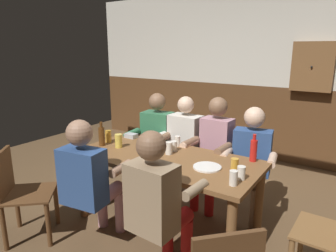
# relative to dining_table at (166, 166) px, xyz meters

# --- Properties ---
(ground_plane) EXTENTS (7.65, 7.65, 0.00)m
(ground_plane) POSITION_rel_dining_table_xyz_m (0.00, -0.06, -0.64)
(ground_plane) COLOR brown
(back_wall_upper) EXTENTS (6.37, 0.12, 1.50)m
(back_wall_upper) POSITION_rel_dining_table_xyz_m (0.00, 2.59, 1.30)
(back_wall_upper) COLOR beige
(back_wall_wainscot) EXTENTS (6.37, 0.12, 1.19)m
(back_wall_wainscot) POSITION_rel_dining_table_xyz_m (0.00, 2.59, -0.05)
(back_wall_wainscot) COLOR brown
(back_wall_wainscot) RESTS_ON ground_plane
(dining_table) EXTENTS (1.85, 0.86, 0.75)m
(dining_table) POSITION_rel_dining_table_xyz_m (0.00, 0.00, 0.00)
(dining_table) COLOR brown
(dining_table) RESTS_ON ground_plane
(person_0) EXTENTS (0.55, 0.57, 1.24)m
(person_0) POSITION_rel_dining_table_xyz_m (-0.61, 0.66, 0.04)
(person_0) COLOR #33724C
(person_0) RESTS_ON ground_plane
(person_1) EXTENTS (0.54, 0.54, 1.23)m
(person_1) POSITION_rel_dining_table_xyz_m (-0.21, 0.66, 0.03)
(person_1) COLOR silver
(person_1) RESTS_ON ground_plane
(person_2) EXTENTS (0.49, 0.51, 1.26)m
(person_2) POSITION_rel_dining_table_xyz_m (0.21, 0.66, 0.05)
(person_2) COLOR #B78493
(person_2) RESTS_ON ground_plane
(person_3) EXTENTS (0.57, 0.56, 1.19)m
(person_3) POSITION_rel_dining_table_xyz_m (0.64, 0.66, 0.02)
(person_3) COLOR #2D4C84
(person_3) RESTS_ON ground_plane
(person_4) EXTENTS (0.56, 0.57, 1.21)m
(person_4) POSITION_rel_dining_table_xyz_m (-0.38, -0.65, 0.03)
(person_4) COLOR #2D4C84
(person_4) RESTS_ON ground_plane
(person_5) EXTENTS (0.51, 0.54, 1.23)m
(person_5) POSITION_rel_dining_table_xyz_m (0.37, -0.66, 0.04)
(person_5) COLOR #997F60
(person_5) RESTS_ON ground_plane
(chair_empty_near_right) EXTENTS (0.62, 0.62, 0.88)m
(chair_empty_near_right) POSITION_rel_dining_table_xyz_m (-1.02, -0.94, -0.17)
(chair_empty_near_right) COLOR brown
(chair_empty_near_right) RESTS_ON ground_plane
(table_candle) EXTENTS (0.04, 0.04, 0.08)m
(table_candle) POSITION_rel_dining_table_xyz_m (-0.17, -0.08, 0.14)
(table_candle) COLOR #F9E08C
(table_candle) RESTS_ON dining_table
(condiment_caddy) EXTENTS (0.14, 0.10, 0.05)m
(condiment_caddy) POSITION_rel_dining_table_xyz_m (-0.71, 0.31, 0.13)
(condiment_caddy) COLOR #B2B7BC
(condiment_caddy) RESTS_ON dining_table
(plate_0) EXTENTS (0.25, 0.25, 0.01)m
(plate_0) POSITION_rel_dining_table_xyz_m (0.47, -0.04, 0.11)
(plate_0) COLOR white
(plate_0) RESTS_ON dining_table
(bottle_0) EXTENTS (0.06, 0.06, 0.29)m
(bottle_0) POSITION_rel_dining_table_xyz_m (-0.09, -0.17, 0.22)
(bottle_0) COLOR gold
(bottle_0) RESTS_ON dining_table
(bottle_1) EXTENTS (0.07, 0.07, 0.27)m
(bottle_1) POSITION_rel_dining_table_xyz_m (-0.78, -0.09, 0.21)
(bottle_1) COLOR #593314
(bottle_1) RESTS_ON dining_table
(bottle_2) EXTENTS (0.06, 0.06, 0.26)m
(bottle_2) POSITION_rel_dining_table_xyz_m (0.75, 0.35, 0.21)
(bottle_2) COLOR red
(bottle_2) RESTS_ON dining_table
(pint_glass_0) EXTENTS (0.07, 0.07, 0.11)m
(pint_glass_0) POSITION_rel_dining_table_xyz_m (0.81, -0.11, 0.16)
(pint_glass_0) COLOR white
(pint_glass_0) RESTS_ON dining_table
(pint_glass_1) EXTENTS (0.07, 0.07, 0.12)m
(pint_glass_1) POSITION_rel_dining_table_xyz_m (0.70, 0.02, 0.16)
(pint_glass_1) COLOR gold
(pint_glass_1) RESTS_ON dining_table
(pint_glass_2) EXTENTS (0.07, 0.07, 0.14)m
(pint_glass_2) POSITION_rel_dining_table_xyz_m (-0.81, 0.04, 0.17)
(pint_glass_2) COLOR gold
(pint_glass_2) RESTS_ON dining_table
(pint_glass_3) EXTENTS (0.08, 0.08, 0.15)m
(pint_glass_3) POSITION_rel_dining_table_xyz_m (-0.58, -0.04, 0.18)
(pint_glass_3) COLOR #E5C64C
(pint_glass_3) RESTS_ON dining_table
(pint_glass_4) EXTENTS (0.07, 0.07, 0.10)m
(pint_glass_4) POSITION_rel_dining_table_xyz_m (-0.03, 0.19, 0.15)
(pint_glass_4) COLOR white
(pint_glass_4) RESTS_ON dining_table
(pint_glass_5) EXTENTS (0.06, 0.06, 0.11)m
(pint_glass_5) POSITION_rel_dining_table_xyz_m (-0.08, 0.35, 0.16)
(pint_glass_5) COLOR white
(pint_glass_5) RESTS_ON dining_table
(pint_glass_6) EXTENTS (0.06, 0.06, 0.12)m
(pint_glass_6) POSITION_rel_dining_table_xyz_m (0.80, -0.25, 0.16)
(pint_glass_6) COLOR white
(pint_glass_6) RESTS_ON dining_table
(pint_glass_7) EXTENTS (0.07, 0.07, 0.13)m
(pint_glass_7) POSITION_rel_dining_table_xyz_m (-0.02, 0.08, 0.17)
(pint_glass_7) COLOR white
(pint_glass_7) RESTS_ON dining_table
(pint_glass_8) EXTENTS (0.08, 0.08, 0.15)m
(pint_glass_8) POSITION_rel_dining_table_xyz_m (-0.26, 0.09, 0.18)
(pint_glass_8) COLOR #4C2D19
(pint_glass_8) RESTS_ON dining_table
(wall_dart_cabinet) EXTENTS (0.56, 0.15, 0.70)m
(wall_dart_cabinet) POSITION_rel_dining_table_xyz_m (0.86, 2.46, 0.88)
(wall_dart_cabinet) COLOR brown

